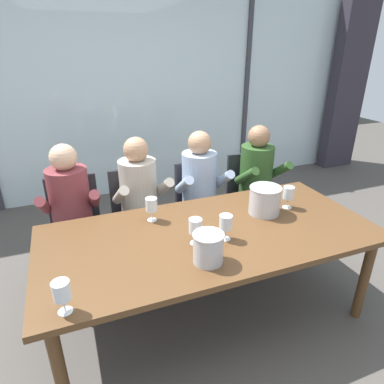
{
  "coord_description": "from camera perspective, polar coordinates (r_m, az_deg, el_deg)",
  "views": [
    {
      "loc": [
        -0.83,
        -1.78,
        1.89
      ],
      "look_at": [
        0.0,
        0.35,
        0.87
      ],
      "focal_mm": 31.25,
      "sensor_mm": 36.0,
      "label": 1
    }
  ],
  "objects": [
    {
      "name": "ground",
      "position": [
        3.46,
        -3.97,
        -9.14
      ],
      "size": [
        14.0,
        14.0,
        0.0
      ],
      "primitive_type": "plane",
      "color": "#4C4742"
    },
    {
      "name": "window_glass_panel",
      "position": [
        4.45,
        -10.81,
        16.02
      ],
      "size": [
        7.46,
        0.03,
        2.6
      ],
      "primitive_type": "cube",
      "color": "silver",
      "rests_on": "ground"
    },
    {
      "name": "window_mullion_right",
      "position": [
        5.02,
        9.21,
        17.0
      ],
      "size": [
        0.06,
        0.06,
        2.6
      ],
      "primitive_type": "cube",
      "color": "#38383D",
      "rests_on": "ground"
    },
    {
      "name": "hillside_vineyard",
      "position": [
        8.33,
        -15.97,
        15.23
      ],
      "size": [
        13.46,
        2.4,
        1.49
      ],
      "primitive_type": "cube",
      "color": "#477A38",
      "rests_on": "ground"
    },
    {
      "name": "curtain_heavy_drape",
      "position": [
        5.94,
        25.0,
        16.21
      ],
      "size": [
        0.56,
        0.2,
        2.6
      ],
      "primitive_type": "cube",
      "color": "#332D38",
      "rests_on": "ground"
    },
    {
      "name": "dining_table",
      "position": [
        2.31,
        3.18,
        -8.16
      ],
      "size": [
        2.26,
        1.04,
        0.72
      ],
      "color": "brown",
      "rests_on": "ground"
    },
    {
      "name": "chair_near_curtain",
      "position": [
        3.03,
        -19.23,
        -4.5
      ],
      "size": [
        0.45,
        0.45,
        0.87
      ],
      "rotation": [
        0.0,
        0.0,
        -0.03
      ],
      "color": "#232328",
      "rests_on": "ground"
    },
    {
      "name": "chair_left_of_center",
      "position": [
        3.06,
        -9.53,
        -3.14
      ],
      "size": [
        0.46,
        0.46,
        0.87
      ],
      "rotation": [
        0.0,
        0.0,
        -0.05
      ],
      "color": "#232328",
      "rests_on": "ground"
    },
    {
      "name": "chair_center",
      "position": [
        3.23,
        1.38,
        -1.31
      ],
      "size": [
        0.49,
        0.49,
        0.87
      ],
      "rotation": [
        0.0,
        0.0,
        0.13
      ],
      "color": "#232328",
      "rests_on": "ground"
    },
    {
      "name": "chair_right_of_center",
      "position": [
        3.49,
        9.75,
        0.33
      ],
      "size": [
        0.47,
        0.47,
        0.87
      ],
      "rotation": [
        0.0,
        0.0,
        -0.07
      ],
      "color": "#232328",
      "rests_on": "ground"
    },
    {
      "name": "person_maroon_top",
      "position": [
        2.84,
        -19.94,
        -2.7
      ],
      "size": [
        0.47,
        0.62,
        1.19
      ],
      "rotation": [
        0.0,
        0.0,
        -0.05
      ],
      "color": "brown",
      "rests_on": "ground"
    },
    {
      "name": "person_beige_jumper",
      "position": [
        2.89,
        -8.57,
        -0.97
      ],
      "size": [
        0.49,
        0.63,
        1.19
      ],
      "rotation": [
        0.0,
        0.0,
        0.08
      ],
      "color": "#B7AD9E",
      "rests_on": "ground"
    },
    {
      "name": "person_pale_blue_shirt",
      "position": [
        3.05,
        1.76,
        0.64
      ],
      "size": [
        0.46,
        0.61,
        1.19
      ],
      "rotation": [
        0.0,
        0.0,
        -0.01
      ],
      "color": "#9EB2D1",
      "rests_on": "ground"
    },
    {
      "name": "person_olive_shirt",
      "position": [
        3.32,
        11.55,
        2.15
      ],
      "size": [
        0.47,
        0.62,
        1.19
      ],
      "rotation": [
        0.0,
        0.0,
        0.05
      ],
      "color": "#2D5123",
      "rests_on": "ground"
    },
    {
      "name": "ice_bucket_primary",
      "position": [
        2.53,
        12.32,
        -1.29
      ],
      "size": [
        0.24,
        0.24,
        0.21
      ],
      "color": "#B7B7BC",
      "rests_on": "dining_table"
    },
    {
      "name": "ice_bucket_secondary",
      "position": [
        1.94,
        2.79,
        -9.42
      ],
      "size": [
        0.19,
        0.19,
        0.19
      ],
      "color": "#B7B7BC",
      "rests_on": "dining_table"
    },
    {
      "name": "wine_glass_by_left_taster",
      "position": [
        2.15,
        5.79,
        -5.24
      ],
      "size": [
        0.08,
        0.08,
        0.17
      ],
      "color": "silver",
      "rests_on": "dining_table"
    },
    {
      "name": "wine_glass_near_bucket",
      "position": [
        2.38,
        -6.95,
        -2.31
      ],
      "size": [
        0.08,
        0.08,
        0.17
      ],
      "color": "silver",
      "rests_on": "dining_table"
    },
    {
      "name": "wine_glass_center_pour",
      "position": [
        1.72,
        -21.35,
        -15.62
      ],
      "size": [
        0.08,
        0.08,
        0.17
      ],
      "color": "silver",
      "rests_on": "dining_table"
    },
    {
      "name": "wine_glass_by_right_taster",
      "position": [
        2.65,
        16.14,
        -0.29
      ],
      "size": [
        0.08,
        0.08,
        0.17
      ],
      "color": "silver",
      "rests_on": "dining_table"
    },
    {
      "name": "wine_glass_spare_empty",
      "position": [
        2.1,
        0.58,
        -6.01
      ],
      "size": [
        0.08,
        0.08,
        0.17
      ],
      "color": "silver",
      "rests_on": "dining_table"
    }
  ]
}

